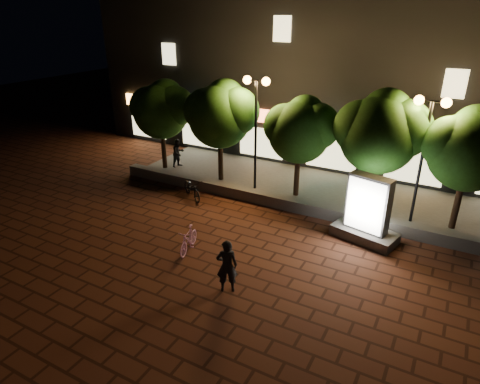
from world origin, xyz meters
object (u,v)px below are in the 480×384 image
Objects in this scene: tree_left at (221,112)px; tree_mid at (301,128)px; tree_far_left at (162,108)px; ad_kiosk at (367,214)px; pedestrian at (178,153)px; street_lamp_left at (256,105)px; scooter_pink at (188,239)px; rider at (227,266)px; tree_right at (382,130)px; street_lamp_right at (427,128)px; tree_far_right at (472,147)px; scooter_parked at (192,188)px.

tree_mid is at bearing -0.00° from tree_left.
ad_kiosk is (11.11, -2.42, -2.28)m from tree_far_left.
ad_kiosk is 10.96m from pedestrian.
street_lamp_left reaches higher than pedestrian.
scooter_pink is (5.83, -6.25, -2.84)m from tree_far_left.
tree_left is 9.25m from rider.
pedestrian is (-10.28, 0.42, -2.72)m from tree_right.
tree_left is 0.98× the size of street_lamp_right.
tree_right is 3.53m from ad_kiosk.
tree_left is 1.03× the size of tree_far_right.
scooter_pink is (-1.67, -6.25, -2.77)m from tree_mid.
tree_far_right is 10.69m from scooter_pink.
tree_far_right is at bearing 39.98° from ad_kiosk.
tree_far_left is at bearing 87.76° from scooter_parked.
street_lamp_right is 2.84× the size of rider.
tree_far_left is 0.97× the size of tree_far_right.
street_lamp_left is at bearing -178.24° from tree_far_right.
tree_left is 3.20× the size of pedestrian.
ad_kiosk is at bearing -140.02° from tree_far_right.
ad_kiosk is (3.61, -2.42, -2.20)m from tree_mid.
street_lamp_right reaches higher than scooter_parked.
rider is at bearing -42.80° from tree_far_left.
tree_left is 10.50m from tree_far_right.
pedestrian is at bearing 176.56° from tree_mid.
tree_far_right reaches higher than tree_far_left.
ad_kiosk is at bearing 22.99° from scooter_pink.
rider is (4.67, -7.57, -2.57)m from tree_left.
scooter_pink is at bearing -86.36° from street_lamp_left.
tree_mid is at bearing 62.13° from scooter_pink.
tree_left is at bearing -84.50° from pedestrian.
ad_kiosk reaches higher than pedestrian.
tree_far_right reaches higher than pedestrian.
street_lamp_left is (5.45, -0.26, 0.74)m from tree_far_left.
tree_left is at bearing 0.00° from tree_far_left.
street_lamp_left is 3.39× the size of pedestrian.
ad_kiosk is 5.92m from rider.
tree_right is at bearing -139.13° from rider.
street_lamp_left reaches higher than rider.
street_lamp_left is 8.41m from rider.
pedestrian is at bearing 164.96° from ad_kiosk.
ad_kiosk is 7.76m from scooter_parked.
tree_left is at bearing 172.30° from street_lamp_left.
ad_kiosk is 1.45× the size of rider.
scooter_pink is (-4.98, -6.25, -3.12)m from tree_right.
tree_right is (7.30, 0.00, 0.12)m from tree_left.
tree_far_left is 0.95× the size of tree_left.
tree_far_right is at bearing -0.00° from tree_left.
tree_right is 2.00× the size of ad_kiosk.
tree_far_right is 3.11× the size of pedestrian.
tree_mid is 0.89× the size of tree_right.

